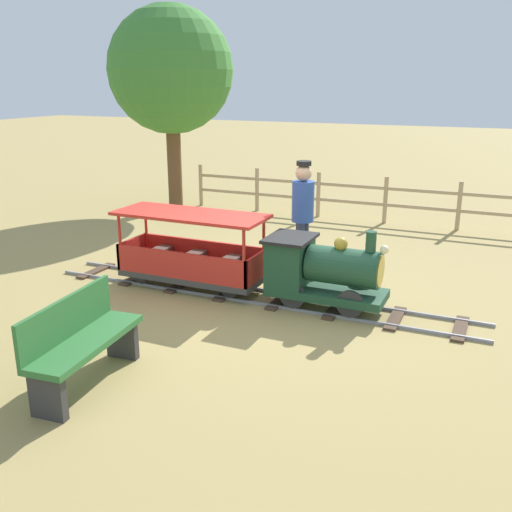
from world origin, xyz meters
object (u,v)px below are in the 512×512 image
park_bench (82,342)px  oak_tree_near (171,71)px  locomotive (320,270)px  passenger_car (192,257)px  conductor_person (303,210)px

park_bench → oak_tree_near: 8.03m
locomotive → passenger_car: size_ratio=0.72×
park_bench → oak_tree_near: oak_tree_near is taller
locomotive → conductor_person: conductor_person is taller
oak_tree_near → locomotive: bearing=47.2°
park_bench → conductor_person: bearing=167.6°
passenger_car → conductor_person: (-0.99, 1.18, 0.53)m
locomotive → passenger_car: 1.76m
oak_tree_near → conductor_person: bearing=50.8°
park_bench → oak_tree_near: bearing=-154.7°
passenger_car → park_bench: (2.62, 0.39, -0.01)m
locomotive → conductor_person: (-0.99, -0.58, 0.47)m
passenger_car → park_bench: 2.64m
park_bench → oak_tree_near: size_ratio=0.32×
locomotive → passenger_car: bearing=-90.0°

